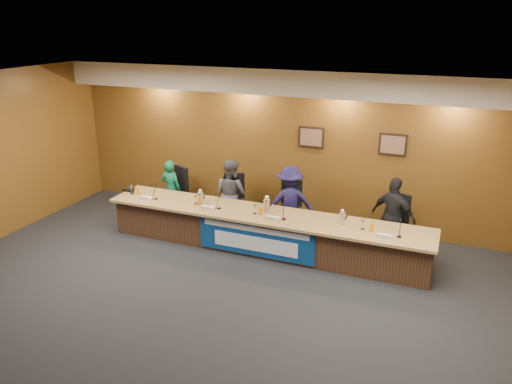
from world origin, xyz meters
TOP-DOWN VIEW (x-y plane):
  - floor at (0.00, 0.00)m, footprint 10.00×10.00m
  - ceiling at (0.00, 0.00)m, footprint 10.00×8.00m
  - wall_back at (0.00, 4.00)m, footprint 10.00×0.04m
  - soffit at (0.00, 3.75)m, footprint 10.00×0.50m
  - dais_body at (0.00, 2.40)m, footprint 6.00×0.80m
  - dais_top at (0.00, 2.35)m, footprint 6.10×0.95m
  - banner at (0.00, 1.99)m, footprint 2.20×0.02m
  - banner_text_upper at (0.00, 1.97)m, footprint 2.00×0.01m
  - banner_text_lower at (0.00, 1.97)m, footprint 1.60×0.01m
  - wall_photo_left at (0.40, 3.97)m, footprint 0.52×0.04m
  - wall_photo_right at (2.00, 3.97)m, footprint 0.52×0.04m
  - panelist_a at (-2.42, 3.14)m, footprint 0.49×0.34m
  - panelist_b at (-1.00, 3.14)m, footprint 0.86×0.76m
  - panelist_c at (0.25, 3.14)m, footprint 1.07×0.87m
  - panelist_d at (2.22, 3.14)m, footprint 0.93×0.64m
  - office_chair_a at (-2.42, 3.24)m, footprint 0.63×0.63m
  - office_chair_b at (-1.00, 3.24)m, footprint 0.60×0.60m
  - office_chair_c at (0.25, 3.24)m, footprint 0.60×0.60m
  - office_chair_d at (2.22, 3.24)m, footprint 0.58×0.58m
  - nameplate_a at (-2.40, 2.12)m, footprint 0.24×0.08m
  - microphone_a at (-2.21, 2.24)m, footprint 0.07×0.07m
  - juice_glass_a at (-2.71, 2.33)m, footprint 0.06×0.06m
  - water_glass_a at (-2.83, 2.32)m, footprint 0.08×0.08m
  - nameplate_b at (-1.04, 2.12)m, footprint 0.24×0.08m
  - microphone_b at (-0.84, 2.25)m, footprint 0.07×0.07m
  - juice_glass_b at (-1.28, 2.26)m, footprint 0.06×0.06m
  - water_glass_b at (-1.37, 2.31)m, footprint 0.08×0.08m
  - nameplate_c at (0.26, 2.10)m, footprint 0.24×0.08m
  - microphone_c at (0.45, 2.21)m, footprint 0.07×0.07m
  - juice_glass_c at (-0.02, 2.27)m, footprint 0.06×0.06m
  - water_glass_c at (-0.13, 2.27)m, footprint 0.08×0.08m
  - nameplate_d at (2.21, 2.06)m, footprint 0.24×0.08m
  - microphone_d at (2.44, 2.22)m, footprint 0.07×0.07m
  - juice_glass_d at (1.98, 2.28)m, footprint 0.06×0.06m
  - water_glass_d at (1.82, 2.31)m, footprint 0.08×0.08m
  - carafe_left at (-1.29, 2.36)m, footprint 0.12×0.12m
  - carafe_mid at (0.04, 2.44)m, footprint 0.13×0.13m
  - carafe_right at (1.45, 2.38)m, footprint 0.11×0.11m
  - speakerphone at (-2.97, 2.46)m, footprint 0.32×0.32m

SIDE VIEW (x-z plane):
  - floor at x=0.00m, z-range 0.00..0.00m
  - banner_text_lower at x=0.00m, z-range 0.16..0.44m
  - dais_body at x=0.00m, z-range 0.00..0.70m
  - banner at x=0.00m, z-range 0.05..0.71m
  - office_chair_a at x=-2.42m, z-range 0.44..0.52m
  - office_chair_b at x=-1.00m, z-range 0.44..0.52m
  - office_chair_c at x=0.25m, z-range 0.44..0.52m
  - office_chair_d at x=2.22m, z-range 0.44..0.52m
  - banner_text_upper at x=0.00m, z-range 0.53..0.63m
  - panelist_a at x=-2.42m, z-range 0.00..1.28m
  - dais_top at x=0.00m, z-range 0.70..0.75m
  - panelist_c at x=0.25m, z-range 0.00..1.45m
  - panelist_b at x=-1.00m, z-range 0.00..1.46m
  - panelist_d at x=2.22m, z-range 0.00..1.46m
  - microphone_a at x=-2.21m, z-range 0.75..0.77m
  - microphone_b at x=-0.84m, z-range 0.75..0.77m
  - microphone_c at x=0.45m, z-range 0.75..0.77m
  - microphone_d at x=2.44m, z-range 0.75..0.77m
  - speakerphone at x=-2.97m, z-range 0.75..0.80m
  - nameplate_a at x=-2.40m, z-range 0.74..0.85m
  - nameplate_b at x=-1.04m, z-range 0.74..0.85m
  - nameplate_c at x=0.26m, z-range 0.74..0.85m
  - nameplate_d at x=2.21m, z-range 0.74..0.85m
  - juice_glass_a at x=-2.71m, z-range 0.75..0.90m
  - juice_glass_b at x=-1.28m, z-range 0.75..0.90m
  - juice_glass_c at x=-0.02m, z-range 0.75..0.90m
  - juice_glass_d at x=1.98m, z-range 0.75..0.90m
  - water_glass_a at x=-2.83m, z-range 0.75..0.93m
  - water_glass_b at x=-1.37m, z-range 0.75..0.93m
  - water_glass_c at x=-0.13m, z-range 0.75..0.93m
  - water_glass_d at x=1.82m, z-range 0.75..0.93m
  - carafe_left at x=-1.29m, z-range 0.75..0.98m
  - carafe_right at x=1.45m, z-range 0.75..0.98m
  - carafe_mid at x=0.04m, z-range 0.75..1.01m
  - wall_back at x=0.00m, z-range 0.00..3.20m
  - wall_photo_left at x=0.40m, z-range 1.64..2.06m
  - wall_photo_right at x=2.00m, z-range 1.64..2.06m
  - soffit at x=0.00m, z-range 2.70..3.20m
  - ceiling at x=0.00m, z-range 3.18..3.22m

